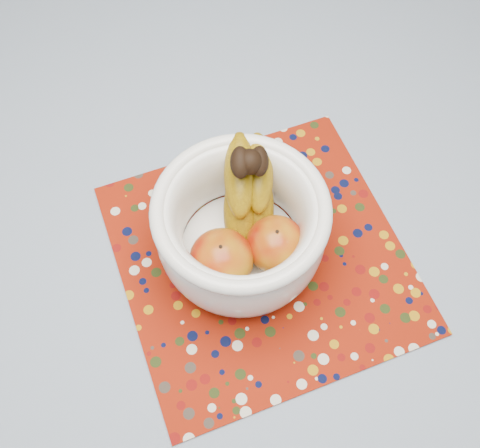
# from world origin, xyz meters

# --- Properties ---
(table) EXTENTS (1.20, 1.20, 0.75)m
(table) POSITION_xyz_m (0.00, 0.00, 0.67)
(table) COLOR brown
(table) RESTS_ON ground
(tablecloth) EXTENTS (1.32, 1.32, 0.01)m
(tablecloth) POSITION_xyz_m (0.00, 0.00, 0.76)
(tablecloth) COLOR slate
(tablecloth) RESTS_ON table
(placemat) EXTENTS (0.47, 0.47, 0.00)m
(placemat) POSITION_xyz_m (0.07, -0.10, 0.76)
(placemat) COLOR maroon
(placemat) RESTS_ON tablecloth
(fruit_bowl) EXTENTS (0.24, 0.25, 0.19)m
(fruit_bowl) POSITION_xyz_m (0.04, -0.08, 0.85)
(fruit_bowl) COLOR white
(fruit_bowl) RESTS_ON placemat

